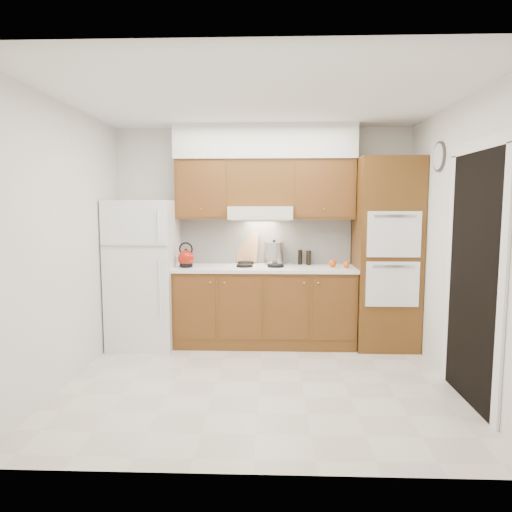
{
  "coord_description": "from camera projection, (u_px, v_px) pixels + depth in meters",
  "views": [
    {
      "loc": [
        0.11,
        -4.16,
        1.67
      ],
      "look_at": [
        -0.05,
        0.45,
        1.15
      ],
      "focal_mm": 32.0,
      "sensor_mm": 36.0,
      "label": 1
    }
  ],
  "objects": [
    {
      "name": "wall_back",
      "position": [
        263.0,
        235.0,
        5.67
      ],
      "size": [
        3.6,
        0.02,
        2.6
      ],
      "primitive_type": "cube",
      "color": "silver",
      "rests_on": "floor"
    },
    {
      "name": "cutting_board",
      "position": [
        248.0,
        248.0,
        5.64
      ],
      "size": [
        0.28,
        0.16,
        0.35
      ],
      "primitive_type": "cube",
      "rotation": [
        -0.21,
        0.0,
        -0.29
      ],
      "color": "tan",
      "rests_on": "countertop"
    },
    {
      "name": "upper_cab_over_hood",
      "position": [
        261.0,
        183.0,
        5.43
      ],
      "size": [
        0.75,
        0.33,
        0.55
      ],
      "primitive_type": "cube",
      "color": "brown",
      "rests_on": "range_hood"
    },
    {
      "name": "upper_cab_right",
      "position": [
        323.0,
        190.0,
        5.42
      ],
      "size": [
        0.73,
        0.33,
        0.7
      ],
      "primitive_type": "cube",
      "color": "brown",
      "rests_on": "wall_back"
    },
    {
      "name": "soffit",
      "position": [
        265.0,
        142.0,
        5.36
      ],
      "size": [
        2.13,
        0.36,
        0.4
      ],
      "primitive_type": "cube",
      "color": "silver",
      "rests_on": "wall_back"
    },
    {
      "name": "floor",
      "position": [
        260.0,
        382.0,
        4.32
      ],
      "size": [
        3.6,
        3.6,
        0.0
      ],
      "primitive_type": "plane",
      "color": "beige",
      "rests_on": "ground"
    },
    {
      "name": "wall_right",
      "position": [
        459.0,
        246.0,
        4.11
      ],
      "size": [
        0.02,
        3.0,
        2.6
      ],
      "primitive_type": "cube",
      "color": "silver",
      "rests_on": "floor"
    },
    {
      "name": "wall_left",
      "position": [
        67.0,
        245.0,
        4.24
      ],
      "size": [
        0.02,
        3.0,
        2.6
      ],
      "primitive_type": "cube",
      "color": "silver",
      "rests_on": "floor"
    },
    {
      "name": "base_cabinets",
      "position": [
        264.0,
        307.0,
        5.46
      ],
      "size": [
        2.11,
        0.6,
        0.9
      ],
      "primitive_type": "cube",
      "color": "brown",
      "rests_on": "floor"
    },
    {
      "name": "ceiling",
      "position": [
        260.0,
        99.0,
        4.03
      ],
      "size": [
        3.6,
        3.6,
        0.0
      ],
      "primitive_type": "plane",
      "color": "white",
      "rests_on": "wall_back"
    },
    {
      "name": "stock_pot",
      "position": [
        274.0,
        253.0,
        5.51
      ],
      "size": [
        0.27,
        0.27,
        0.24
      ],
      "primitive_type": "cylinder",
      "rotation": [
        0.0,
        0.0,
        -0.18
      ],
      "color": "#BABABF",
      "rests_on": "cooktop"
    },
    {
      "name": "doorway",
      "position": [
        473.0,
        279.0,
        3.79
      ],
      "size": [
        0.02,
        0.9,
        2.1
      ],
      "primitive_type": "cube",
      "color": "black",
      "rests_on": "floor"
    },
    {
      "name": "countertop",
      "position": [
        265.0,
        268.0,
        5.4
      ],
      "size": [
        2.13,
        0.62,
        0.04
      ],
      "primitive_type": "cube",
      "color": "white",
      "rests_on": "base_cabinets"
    },
    {
      "name": "upper_cab_left",
      "position": [
        203.0,
        190.0,
        5.47
      ],
      "size": [
        0.63,
        0.33,
        0.7
      ],
      "primitive_type": "cube",
      "color": "brown",
      "rests_on": "wall_back"
    },
    {
      "name": "cooktop",
      "position": [
        260.0,
        266.0,
        5.42
      ],
      "size": [
        0.74,
        0.5,
        0.01
      ],
      "primitive_type": "cube",
      "color": "white",
      "rests_on": "countertop"
    },
    {
      "name": "range_hood",
      "position": [
        261.0,
        213.0,
        5.41
      ],
      "size": [
        0.75,
        0.45,
        0.15
      ],
      "primitive_type": "cube",
      "color": "silver",
      "rests_on": "wall_back"
    },
    {
      "name": "kettle",
      "position": [
        186.0,
        258.0,
        5.34
      ],
      "size": [
        0.23,
        0.23,
        0.19
      ],
      "primitive_type": "sphere",
      "rotation": [
        0.0,
        0.0,
        -0.22
      ],
      "color": "maroon",
      "rests_on": "countertop"
    },
    {
      "name": "orange_far",
      "position": [
        332.0,
        263.0,
        5.36
      ],
      "size": [
        0.12,
        0.12,
        0.09
      ],
      "primitive_type": "sphere",
      "rotation": [
        0.0,
        0.0,
        -0.43
      ],
      "color": "#D7590B",
      "rests_on": "countertop"
    },
    {
      "name": "condiment_a",
      "position": [
        300.0,
        257.0,
        5.59
      ],
      "size": [
        0.06,
        0.06,
        0.18
      ],
      "primitive_type": "cylinder",
      "rotation": [
        0.0,
        0.0,
        -0.24
      ],
      "color": "black",
      "rests_on": "countertop"
    },
    {
      "name": "fridge",
      "position": [
        144.0,
        273.0,
        5.41
      ],
      "size": [
        0.75,
        0.72,
        1.72
      ],
      "primitive_type": "cube",
      "color": "white",
      "rests_on": "floor"
    },
    {
      "name": "condiment_c",
      "position": [
        309.0,
        258.0,
        5.61
      ],
      "size": [
        0.07,
        0.07,
        0.17
      ],
      "primitive_type": "cylinder",
      "rotation": [
        0.0,
        0.0,
        -0.21
      ],
      "color": "black",
      "rests_on": "countertop"
    },
    {
      "name": "wall_clock",
      "position": [
        439.0,
        157.0,
        4.57
      ],
      "size": [
        0.02,
        0.3,
        0.3
      ],
      "primitive_type": "cylinder",
      "rotation": [
        0.0,
        1.57,
        0.0
      ],
      "color": "#3F3833",
      "rests_on": "wall_right"
    },
    {
      "name": "orange_near",
      "position": [
        346.0,
        265.0,
        5.31
      ],
      "size": [
        0.09,
        0.09,
        0.07
      ],
      "primitive_type": "sphere",
      "rotation": [
        0.0,
        0.0,
        0.28
      ],
      "color": "orange",
      "rests_on": "countertop"
    },
    {
      "name": "backsplash",
      "position": [
        265.0,
        241.0,
        5.66
      ],
      "size": [
        2.11,
        0.03,
        0.56
      ],
      "primitive_type": "cube",
      "color": "white",
      "rests_on": "countertop"
    },
    {
      "name": "oven_cabinet",
      "position": [
        386.0,
        254.0,
        5.32
      ],
      "size": [
        0.7,
        0.65,
        2.2
      ],
      "primitive_type": "cube",
      "color": "brown",
      "rests_on": "floor"
    },
    {
      "name": "condiment_b",
      "position": [
        309.0,
        259.0,
        5.53
      ],
      "size": [
        0.06,
        0.06,
        0.16
      ],
      "primitive_type": "cylinder",
      "rotation": [
        0.0,
        0.0,
        -0.25
      ],
      "color": "black",
      "rests_on": "countertop"
    }
  ]
}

